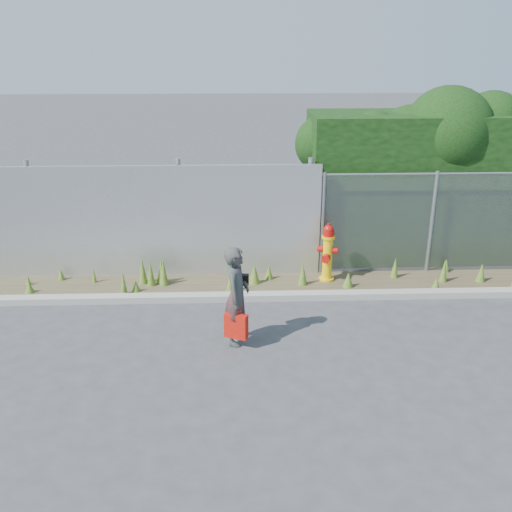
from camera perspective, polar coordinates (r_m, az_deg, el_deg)
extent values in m
plane|color=#3C3C3E|center=(8.73, 2.34, -9.47)|extent=(80.00, 80.00, 0.00)
cube|color=gray|center=(10.29, 1.59, -4.05)|extent=(16.00, 0.22, 0.12)
cube|color=#483D29|center=(10.86, 1.39, -2.95)|extent=(16.00, 1.20, 0.01)
cone|color=#46691F|center=(10.92, -10.48, -1.75)|extent=(0.16, 0.16, 0.51)
cone|color=#46691F|center=(12.00, 18.46, -0.97)|extent=(0.15, 0.15, 0.28)
cone|color=#46691F|center=(10.77, -11.91, -3.00)|extent=(0.16, 0.16, 0.23)
cone|color=#46691F|center=(11.43, 13.72, -1.18)|extent=(0.15, 0.15, 0.42)
cone|color=#46691F|center=(10.82, 4.71, -1.84)|extent=(0.18, 0.18, 0.45)
cone|color=#46691F|center=(10.89, -9.22, -1.66)|extent=(0.17, 0.17, 0.53)
cone|color=#46691F|center=(11.29, -21.71, -3.01)|extent=(0.19, 0.19, 0.21)
cone|color=#46691F|center=(11.65, -21.81, -2.33)|extent=(0.11, 0.11, 0.19)
cone|color=#46691F|center=(11.76, 21.59, -1.61)|extent=(0.18, 0.18, 0.37)
cone|color=#46691F|center=(11.00, -9.41, -1.55)|extent=(0.23, 0.23, 0.49)
cone|color=#46691F|center=(11.49, 18.28, -1.43)|extent=(0.15, 0.15, 0.47)
cone|color=#46691F|center=(11.03, -11.27, -1.50)|extent=(0.17, 0.17, 0.53)
cone|color=#46691F|center=(11.07, 17.54, -2.78)|extent=(0.19, 0.19, 0.27)
cone|color=#46691F|center=(10.50, -2.54, -2.61)|extent=(0.18, 0.18, 0.42)
cone|color=#46691F|center=(11.66, -18.91, -1.78)|extent=(0.14, 0.14, 0.24)
cone|color=#46691F|center=(11.33, -15.88, -1.88)|extent=(0.08, 0.08, 0.32)
cone|color=#46691F|center=(10.66, -13.12, -2.68)|extent=(0.13, 0.13, 0.46)
cone|color=#46691F|center=(10.85, 9.20, -2.43)|extent=(0.21, 0.21, 0.30)
cone|color=#46691F|center=(10.84, -0.15, -1.86)|extent=(0.21, 0.21, 0.40)
cone|color=#46691F|center=(11.05, 1.30, -1.68)|extent=(0.17, 0.17, 0.30)
cube|color=#A7AAAE|center=(11.31, -15.44, 3.22)|extent=(8.50, 0.08, 2.20)
cylinder|color=gray|center=(11.76, -21.29, 3.45)|extent=(0.10, 0.10, 2.30)
cylinder|color=gray|center=(11.15, -7.55, 3.83)|extent=(0.10, 0.10, 2.30)
cylinder|color=gray|center=(11.19, 5.32, 3.99)|extent=(0.10, 0.10, 2.30)
cube|color=gray|center=(12.07, 21.87, 3.06)|extent=(6.50, 0.03, 2.00)
cylinder|color=gray|center=(11.82, 22.53, 7.66)|extent=(6.50, 0.04, 0.04)
cylinder|color=gray|center=(11.15, 6.65, 3.20)|extent=(0.07, 0.07, 2.05)
cylinder|color=gray|center=(11.67, 17.16, 3.20)|extent=(0.07, 0.07, 2.05)
cube|color=black|center=(12.94, 21.69, 6.55)|extent=(7.30, 1.60, 3.00)
sphere|color=black|center=(11.98, 6.74, 11.09)|extent=(1.17, 1.17, 1.17)
sphere|color=black|center=(11.89, 11.74, 11.44)|extent=(1.10, 1.10, 1.10)
sphere|color=black|center=(12.41, 15.14, 11.11)|extent=(1.44, 1.44, 1.44)
sphere|color=black|center=(12.33, 18.62, 11.70)|extent=(1.82, 1.82, 1.82)
sphere|color=black|center=(12.81, 22.43, 12.23)|extent=(1.28, 1.28, 1.28)
cylinder|color=yellow|center=(11.15, 7.04, -2.30)|extent=(0.29, 0.29, 0.06)
cylinder|color=yellow|center=(10.99, 7.13, -0.36)|extent=(0.19, 0.19, 0.87)
cylinder|color=yellow|center=(10.83, 7.24, 1.90)|extent=(0.25, 0.25, 0.05)
cylinder|color=#B20F0A|center=(10.81, 7.26, 2.26)|extent=(0.22, 0.22, 0.10)
sphere|color=#B20F0A|center=(10.79, 7.28, 2.62)|extent=(0.20, 0.20, 0.20)
cylinder|color=#B20F0A|center=(10.75, 7.30, 3.14)|extent=(0.05, 0.05, 0.05)
cylinder|color=#B20F0A|center=(10.90, 6.43, 0.61)|extent=(0.10, 0.11, 0.11)
cylinder|color=#B20F0A|center=(10.94, 7.93, 0.63)|extent=(0.10, 0.11, 0.11)
cylinder|color=#B20F0A|center=(10.83, 7.27, -0.26)|extent=(0.15, 0.12, 0.15)
imported|color=#0E5A53|center=(8.62, -1.93, -3.99)|extent=(0.50, 0.64, 1.56)
cube|color=#AC1409|center=(8.65, -2.00, -6.99)|extent=(0.35, 0.13, 0.39)
cylinder|color=#AC1409|center=(8.53, -2.02, -5.47)|extent=(0.17, 0.01, 0.01)
cube|color=black|center=(8.69, -1.47, -2.38)|extent=(0.22, 0.09, 0.17)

